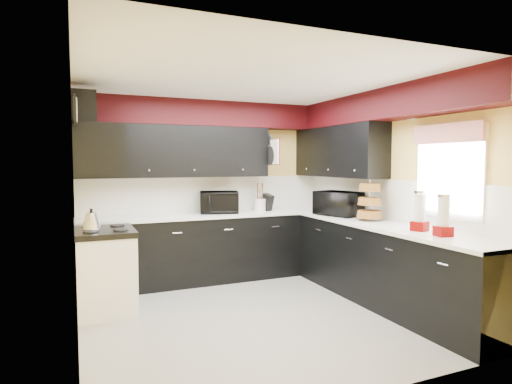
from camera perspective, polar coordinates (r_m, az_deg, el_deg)
ground at (r=4.85m, az=0.13°, el=-15.97°), size 3.60×3.60×0.00m
wall_back at (r=6.26m, az=-6.40°, el=0.26°), size 3.60×0.06×2.50m
wall_right at (r=5.53m, az=17.52°, el=-0.38°), size 0.06×3.60×2.50m
wall_left at (r=4.20m, az=-23.05°, el=-1.85°), size 0.06×3.60×2.50m
ceiling at (r=4.63m, az=0.14°, el=14.51°), size 3.60×3.60×0.06m
cab_back at (r=6.08m, az=-5.51°, el=-7.45°), size 3.60×0.60×0.90m
cab_right at (r=5.24m, az=16.97°, el=-9.48°), size 0.60×3.00×0.90m
counter_back at (r=6.01m, az=-5.54°, el=-3.05°), size 3.62×0.64×0.04m
counter_right at (r=5.15m, az=17.08°, el=-4.39°), size 0.64×3.02×0.04m
splash_back at (r=6.26m, az=-6.37°, el=-0.29°), size 3.60×0.02×0.50m
splash_right at (r=5.53m, az=17.42°, el=-1.01°), size 0.02×3.60×0.50m
upper_back at (r=5.95m, az=-10.58°, el=5.33°), size 2.60×0.35×0.70m
upper_right at (r=6.13m, az=10.86°, el=5.28°), size 0.35×1.80×0.70m
soffit_back at (r=6.11m, az=-5.98°, el=10.27°), size 3.60×0.36×0.35m
soffit_right at (r=5.31m, az=17.55°, el=11.07°), size 0.36×3.24×0.35m
stove at (r=5.09m, az=-19.39°, el=-10.15°), size 0.60×0.75×0.86m
cooktop at (r=5.00m, az=-19.51°, el=-5.03°), size 0.62×0.77×0.06m
hood at (r=4.94m, az=-20.33°, el=5.20°), size 0.50×0.78×0.55m
hood_duct at (r=4.96m, az=-21.97°, el=10.01°), size 0.24×0.40×0.40m
window at (r=4.86m, az=24.38°, el=2.41°), size 0.03×0.86×0.96m
valance at (r=4.83m, az=24.08°, el=7.15°), size 0.04×0.88×0.20m
pan_top at (r=6.31m, az=1.42°, el=7.13°), size 0.03×0.22×0.40m
pan_mid at (r=6.19m, az=1.91°, el=4.88°), size 0.03×0.28×0.46m
pan_low at (r=6.42m, az=0.93°, el=4.58°), size 0.03×0.24×0.42m
cut_board at (r=6.08m, az=2.48°, el=5.36°), size 0.03×0.26×0.35m
baskets at (r=5.40m, az=14.90°, el=-1.18°), size 0.27×0.27×0.50m
clock at (r=4.46m, az=-22.99°, el=10.06°), size 0.03×0.30×0.30m
deco_plate at (r=5.27m, az=20.01°, el=10.24°), size 0.03×0.24×0.24m
toaster_oven at (r=6.04m, az=-4.94°, el=-1.37°), size 0.62×0.56×0.30m
microwave at (r=5.85m, az=10.95°, el=-1.51°), size 0.56×0.68×0.32m
utensil_crock at (r=6.24m, az=0.54°, el=-1.74°), size 0.22×0.22×0.18m
knife_block at (r=6.28m, az=1.45°, el=-1.41°), size 0.16×0.18×0.25m
kettle at (r=5.08m, az=-21.10°, el=-3.58°), size 0.25×0.25×0.18m
dispenser_a at (r=4.76m, az=21.02°, el=-2.50°), size 0.19×0.19×0.40m
dispenser_b at (r=4.50m, az=23.72°, el=-3.04°), size 0.17×0.17×0.38m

